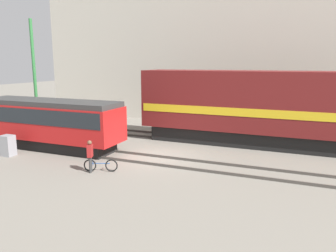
{
  "coord_description": "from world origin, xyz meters",
  "views": [
    {
      "loc": [
        7.48,
        -16.41,
        5.31
      ],
      "look_at": [
        0.64,
        0.2,
        1.8
      ],
      "focal_mm": 35.0,
      "sensor_mm": 36.0,
      "label": 1
    }
  ],
  "objects_px": {
    "freight_locomotive": "(268,107)",
    "utility_pole_left": "(35,78)",
    "person": "(90,153)",
    "streetcar": "(49,121)",
    "bicycle": "(101,165)",
    "signal_box": "(8,146)"
  },
  "relations": [
    {
      "from": "streetcar",
      "to": "bicycle",
      "type": "relative_size",
      "value": 5.95
    },
    {
      "from": "streetcar",
      "to": "freight_locomotive",
      "type": "bearing_deg",
      "value": 24.63
    },
    {
      "from": "freight_locomotive",
      "to": "signal_box",
      "type": "xyz_separation_m",
      "value": [
        -13.52,
        -7.95,
        -1.92
      ]
    },
    {
      "from": "freight_locomotive",
      "to": "bicycle",
      "type": "distance_m",
      "value": 11.08
    },
    {
      "from": "bicycle",
      "to": "person",
      "type": "height_order",
      "value": "person"
    },
    {
      "from": "person",
      "to": "streetcar",
      "type": "bearing_deg",
      "value": 150.15
    },
    {
      "from": "freight_locomotive",
      "to": "person",
      "type": "height_order",
      "value": "freight_locomotive"
    },
    {
      "from": "bicycle",
      "to": "utility_pole_left",
      "type": "relative_size",
      "value": 0.19
    },
    {
      "from": "signal_box",
      "to": "person",
      "type": "bearing_deg",
      "value": -5.97
    },
    {
      "from": "freight_locomotive",
      "to": "bicycle",
      "type": "xyz_separation_m",
      "value": [
        -7.0,
        -8.3,
        -2.2
      ]
    },
    {
      "from": "bicycle",
      "to": "signal_box",
      "type": "height_order",
      "value": "signal_box"
    },
    {
      "from": "streetcar",
      "to": "person",
      "type": "relative_size",
      "value": 5.92
    },
    {
      "from": "streetcar",
      "to": "bicycle",
      "type": "height_order",
      "value": "streetcar"
    },
    {
      "from": "freight_locomotive",
      "to": "utility_pole_left",
      "type": "height_order",
      "value": "utility_pole_left"
    },
    {
      "from": "utility_pole_left",
      "to": "freight_locomotive",
      "type": "bearing_deg",
      "value": 10.02
    },
    {
      "from": "person",
      "to": "freight_locomotive",
      "type": "bearing_deg",
      "value": 49.33
    },
    {
      "from": "bicycle",
      "to": "streetcar",
      "type": "bearing_deg",
      "value": 154.41
    },
    {
      "from": "bicycle",
      "to": "person",
      "type": "xyz_separation_m",
      "value": [
        -0.38,
        -0.3,
        0.65
      ]
    },
    {
      "from": "freight_locomotive",
      "to": "streetcar",
      "type": "height_order",
      "value": "freight_locomotive"
    },
    {
      "from": "bicycle",
      "to": "freight_locomotive",
      "type": "bearing_deg",
      "value": 49.85
    },
    {
      "from": "freight_locomotive",
      "to": "streetcar",
      "type": "distance_m",
      "value": 13.69
    },
    {
      "from": "streetcar",
      "to": "bicycle",
      "type": "distance_m",
      "value": 6.18
    }
  ]
}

